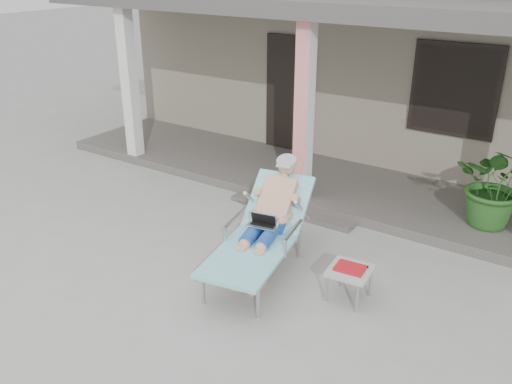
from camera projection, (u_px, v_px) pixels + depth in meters
The scene contains 8 objects.
ground at pixel (216, 267), 6.70m from camera, with size 60.00×60.00×0.00m, color #9E9E99.
house at pixel (408, 55), 10.98m from camera, with size 10.40×5.40×3.30m.
porch_deck at pixel (326, 183), 8.96m from camera, with size 10.00×2.00×0.15m, color #605B56.
porch_overhang at pixel (334, 12), 7.82m from camera, with size 10.00×2.30×2.85m.
porch_step at pixel (291, 210), 8.10m from camera, with size 2.00×0.30×0.07m, color #605B56.
lounger at pixel (265, 208), 6.40m from camera, with size 1.09×2.08×1.31m.
side_table at pixel (350, 272), 5.97m from camera, with size 0.49×0.49×0.41m.
potted_palm at pixel (497, 185), 7.19m from camera, with size 1.06×0.92×1.18m, color #26591E.
Camera 1 is at (3.60, -4.52, 3.57)m, focal length 38.00 mm.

